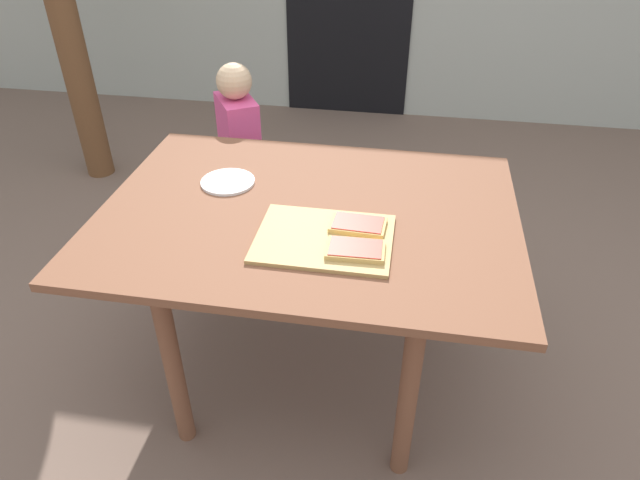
# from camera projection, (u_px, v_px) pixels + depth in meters

# --- Properties ---
(ground_plane) EXTENTS (16.00, 16.00, 0.00)m
(ground_plane) POSITION_uv_depth(u_px,v_px,m) (310.00, 369.00, 2.25)
(ground_plane) COLOR #715A4E
(dining_table) EXTENTS (1.34, 0.99, 0.74)m
(dining_table) POSITION_uv_depth(u_px,v_px,m) (308.00, 234.00, 1.88)
(dining_table) COLOR brown
(dining_table) RESTS_ON ground
(cutting_board) EXTENTS (0.40, 0.31, 0.01)m
(cutting_board) POSITION_uv_depth(u_px,v_px,m) (324.00, 239.00, 1.68)
(cutting_board) COLOR tan
(cutting_board) RESTS_ON dining_table
(pizza_slice_far_right) EXTENTS (0.17, 0.11, 0.02)m
(pizza_slice_far_right) POSITION_uv_depth(u_px,v_px,m) (358.00, 225.00, 1.72)
(pizza_slice_far_right) COLOR #DAB262
(pizza_slice_far_right) RESTS_ON cutting_board
(pizza_slice_near_right) EXTENTS (0.17, 0.11, 0.02)m
(pizza_slice_near_right) POSITION_uv_depth(u_px,v_px,m) (356.00, 249.00, 1.61)
(pizza_slice_near_right) COLOR #DAB262
(pizza_slice_near_right) RESTS_ON cutting_board
(plate_white_left) EXTENTS (0.19, 0.19, 0.01)m
(plate_white_left) POSITION_uv_depth(u_px,v_px,m) (228.00, 182.00, 1.97)
(plate_white_left) COLOR white
(plate_white_left) RESTS_ON dining_table
(child_left) EXTENTS (0.25, 0.28, 0.97)m
(child_left) POSITION_uv_depth(u_px,v_px,m) (241.00, 155.00, 2.58)
(child_left) COLOR #423538
(child_left) RESTS_ON ground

